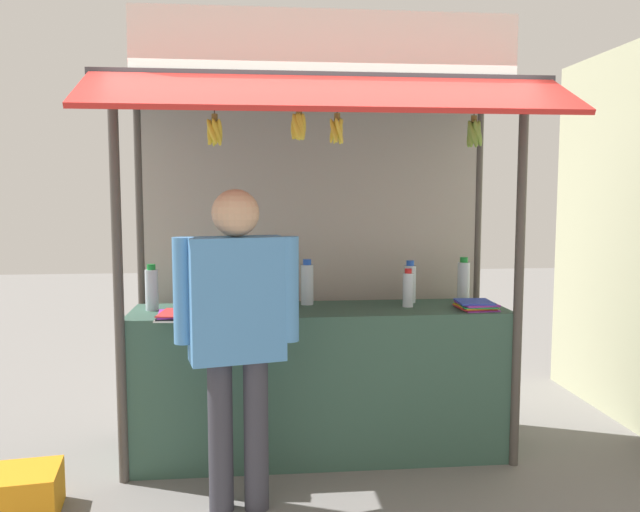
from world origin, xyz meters
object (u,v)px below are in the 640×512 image
at_px(water_bottle_back_right, 152,289).
at_px(plastic_crate, 25,493).
at_px(magazine_stack_rear_center, 476,305).
at_px(banana_bunch_inner_left, 299,126).
at_px(banana_bunch_inner_right, 215,132).
at_px(banana_bunch_leftmost, 474,133).
at_px(water_bottle_left, 232,294).
at_px(magazine_stack_center, 176,315).
at_px(water_bottle_right, 307,283).
at_px(water_bottle_far_left, 410,283).
at_px(vendor_person, 237,320).
at_px(water_bottle_mid_left, 408,289).
at_px(banana_bunch_rightmost, 337,130).
at_px(water_bottle_back_left, 463,280).

bearing_deg(water_bottle_back_right, plastic_crate, -129.24).
height_order(water_bottle_back_right, magazine_stack_rear_center, water_bottle_back_right).
bearing_deg(banana_bunch_inner_left, water_bottle_back_right, 154.16).
distance_m(banana_bunch_inner_right, banana_bunch_leftmost, 1.53).
distance_m(water_bottle_left, magazine_stack_center, 0.43).
height_order(water_bottle_right, magazine_stack_center, water_bottle_right).
relative_size(magazine_stack_center, magazine_stack_rear_center, 1.21).
xyz_separation_m(water_bottle_left, water_bottle_far_left, (1.23, 0.14, 0.03)).
bearing_deg(magazine_stack_rear_center, water_bottle_far_left, 142.27).
distance_m(water_bottle_far_left, vendor_person, 1.47).
height_order(water_bottle_mid_left, banana_bunch_rightmost, banana_bunch_rightmost).
height_order(water_bottle_left, water_bottle_back_left, water_bottle_back_left).
distance_m(water_bottle_back_right, magazine_stack_rear_center, 2.13).
bearing_deg(banana_bunch_leftmost, water_bottle_left, 163.76).
bearing_deg(banana_bunch_inner_left, magazine_stack_center, 167.50).
bearing_deg(water_bottle_mid_left, magazine_stack_rear_center, -16.70).
relative_size(water_bottle_left, banana_bunch_inner_left, 0.89).
height_order(banana_bunch_leftmost, vendor_person, banana_bunch_leftmost).
bearing_deg(water_bottle_back_right, magazine_stack_center, -56.54).
bearing_deg(water_bottle_mid_left, water_bottle_back_left, 26.07).
height_order(magazine_stack_center, banana_bunch_rightmost, banana_bunch_rightmost).
distance_m(banana_bunch_inner_right, plastic_crate, 2.26).
bearing_deg(water_bottle_far_left, water_bottle_left, -173.29).
distance_m(water_bottle_back_right, banana_bunch_leftmost, 2.26).
bearing_deg(banana_bunch_leftmost, plastic_crate, -174.00).
distance_m(water_bottle_mid_left, banana_bunch_rightmost, 1.21).
distance_m(magazine_stack_center, banana_bunch_inner_left, 1.36).
bearing_deg(banana_bunch_rightmost, water_bottle_right, 103.25).
bearing_deg(water_bottle_back_right, magazine_stack_rear_center, -4.68).
bearing_deg(magazine_stack_rear_center, banana_bunch_rightmost, -163.80).
relative_size(banana_bunch_inner_right, banana_bunch_leftmost, 1.00).
distance_m(water_bottle_back_left, banana_bunch_leftmost, 1.17).
bearing_deg(banana_bunch_leftmost, water_bottle_back_right, 167.09).
distance_m(water_bottle_right, water_bottle_far_left, 0.72).
height_order(water_bottle_far_left, magazine_stack_rear_center, water_bottle_far_left).
xyz_separation_m(water_bottle_far_left, banana_bunch_inner_right, (-1.30, -0.57, 0.98)).
bearing_deg(magazine_stack_rear_center, banana_bunch_leftmost, -116.15).
relative_size(water_bottle_back_left, magazine_stack_rear_center, 1.14).
bearing_deg(banana_bunch_inner_left, water_bottle_back_left, 27.36).
height_order(water_bottle_back_left, banana_bunch_rightmost, banana_bunch_rightmost).
relative_size(water_bottle_left, banana_bunch_leftmost, 0.78).
xyz_separation_m(water_bottle_far_left, vendor_person, (-1.17, -0.89, -0.06)).
distance_m(water_bottle_far_left, banana_bunch_leftmost, 1.16).
bearing_deg(water_bottle_back_right, water_bottle_mid_left, -1.54).
bearing_deg(vendor_person, water_bottle_right, -129.96).
distance_m(water_bottle_left, banana_bunch_inner_left, 1.20).
relative_size(water_bottle_far_left, water_bottle_mid_left, 1.14).
relative_size(water_bottle_left, magazine_stack_rear_center, 0.82).
bearing_deg(water_bottle_right, water_bottle_left, -164.91).
height_order(water_bottle_far_left, banana_bunch_rightmost, banana_bunch_rightmost).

